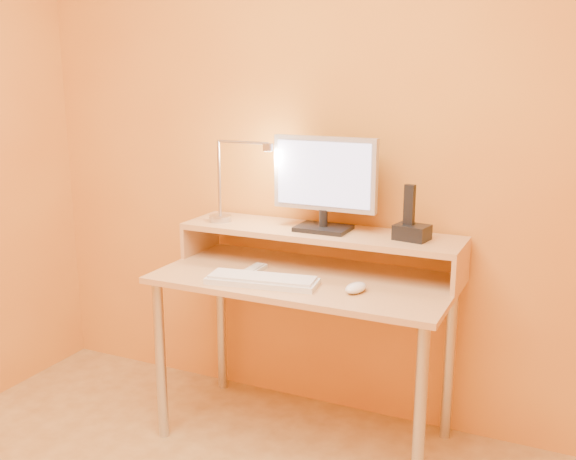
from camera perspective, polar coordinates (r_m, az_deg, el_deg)
The scene contains 25 objects.
wall_back at distance 2.88m, azimuth 4.11°, elevation 7.90°, with size 3.00×0.04×2.50m, color gold.
desk_leg_fl at distance 2.88m, azimuth -10.88°, elevation -10.96°, with size 0.04×0.04×0.69m, color silver.
desk_leg_fr at distance 2.46m, azimuth 11.25°, elevation -15.44°, with size 0.04×0.04×0.69m, color silver.
desk_leg_bl at distance 3.27m, azimuth -5.74°, elevation -7.78°, with size 0.04×0.04×0.69m, color silver.
desk_leg_br at distance 2.90m, azimuth 13.67°, elevation -10.92°, with size 0.04×0.04×0.69m, color silver.
desk_lower at distance 2.70m, azimuth 1.48°, elevation -4.23°, with size 1.20×0.60×0.03m, color tan.
shelf_riser_left at distance 3.07m, azimuth -7.54°, elevation -0.59°, with size 0.02×0.30×0.14m, color tan.
shelf_riser_right at distance 2.65m, azimuth 14.63°, elevation -3.19°, with size 0.02×0.30×0.14m, color tan.
desk_shelf at distance 2.79m, azimuth 2.73°, elevation -0.24°, with size 1.20×0.30×0.03m, color tan.
monitor_foot at distance 2.78m, azimuth 3.05°, elevation 0.15°, with size 0.22×0.16×0.02m, color black.
monitor_neck at distance 2.77m, azimuth 3.06°, elevation 1.04°, with size 0.04×0.04×0.07m, color black.
monitor_panel at distance 2.74m, azimuth 3.18°, elevation 4.85°, with size 0.45×0.04×0.31m, color #ADADB5.
monitor_back at distance 2.77m, azimuth 3.37°, elevation 4.92°, with size 0.40×0.01×0.26m, color black.
monitor_screen at distance 2.73m, azimuth 3.04°, elevation 4.80°, with size 0.41×0.00×0.26m, color #B1BAF2.
lamp_base at distance 2.96m, azimuth -5.84°, elevation 1.00°, with size 0.10×0.10×0.03m, color silver.
lamp_post at distance 2.93m, azimuth -5.92°, elevation 4.40°, with size 0.01×0.01×0.33m, color silver.
lamp_arm at distance 2.85m, azimuth -3.91°, elevation 7.53°, with size 0.01×0.01×0.24m, color silver.
lamp_head at distance 2.79m, azimuth -1.73°, elevation 7.13°, with size 0.04×0.04×0.03m, color silver.
lamp_bulb at distance 2.79m, azimuth -1.72°, elevation 6.80°, with size 0.03×0.03×0.00m, color #FFEAC6.
phone_dock at distance 2.66m, azimuth 10.59°, elevation -0.20°, with size 0.13×0.10×0.06m, color black.
phone_handset at distance 2.64m, azimuth 10.38°, elevation 2.15°, with size 0.04×0.03×0.16m, color black.
phone_led at distance 2.60m, azimuth 11.27°, elevation -0.54°, with size 0.01×0.00×0.04m, color #1F2DFF.
keyboard at distance 2.60m, azimuth -2.24°, elevation -4.41°, with size 0.44×0.14×0.02m, color silver.
mouse at distance 2.51m, azimuth 5.85°, elevation -4.95°, with size 0.06×0.11×0.04m, color white.
remote_control at distance 2.73m, azimuth -3.12°, elevation -3.57°, with size 0.05×0.19×0.02m, color silver.
Camera 1 is at (1.02, -1.18, 1.53)m, focal length 41.41 mm.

